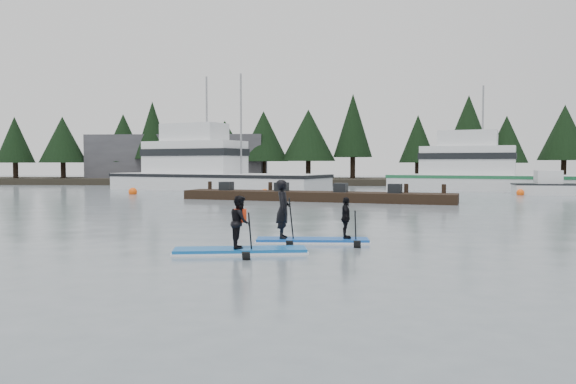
# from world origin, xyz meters

# --- Properties ---
(ground) EXTENTS (160.00, 160.00, 0.00)m
(ground) POSITION_xyz_m (0.00, 0.00, 0.00)
(ground) COLOR slate
(ground) RESTS_ON ground
(far_shore) EXTENTS (70.00, 8.00, 0.60)m
(far_shore) POSITION_xyz_m (0.00, 42.00, 0.30)
(far_shore) COLOR #2D281E
(far_shore) RESTS_ON ground
(treeline) EXTENTS (60.00, 4.00, 8.00)m
(treeline) POSITION_xyz_m (0.00, 42.00, 0.00)
(treeline) COLOR black
(treeline) RESTS_ON ground
(waterfront_building) EXTENTS (18.00, 6.00, 5.00)m
(waterfront_building) POSITION_xyz_m (-14.00, 44.00, 2.50)
(waterfront_building) COLOR #4C4C51
(waterfront_building) RESTS_ON ground
(fishing_boat_large) EXTENTS (18.23, 11.66, 10.00)m
(fishing_boat_large) POSITION_xyz_m (-7.73, 29.77, 0.76)
(fishing_boat_large) COLOR silver
(fishing_boat_large) RESTS_ON ground
(fishing_boat_medium) EXTENTS (16.13, 9.32, 9.10)m
(fishing_boat_medium) POSITION_xyz_m (13.80, 30.22, 0.66)
(fishing_boat_medium) COLOR silver
(fishing_boat_medium) RESTS_ON ground
(skiff) EXTENTS (6.47, 2.56, 0.73)m
(skiff) POSITION_xyz_m (17.35, 24.75, 0.37)
(skiff) COLOR silver
(skiff) RESTS_ON ground
(floating_dock) EXTENTS (15.59, 6.07, 0.52)m
(floating_dock) POSITION_xyz_m (0.76, 17.54, 0.26)
(floating_dock) COLOR black
(floating_dock) RESTS_ON ground
(buoy_a) EXTENTS (0.59, 0.59, 0.59)m
(buoy_a) POSITION_xyz_m (-11.79, 23.31, 0.00)
(buoy_a) COLOR #FF550C
(buoy_a) RESTS_ON ground
(buoy_c) EXTENTS (0.51, 0.51, 0.51)m
(buoy_c) POSITION_xyz_m (14.31, 24.02, 0.00)
(buoy_c) COLOR #FF550C
(buoy_c) RESTS_ON ground
(buoy_b) EXTENTS (0.57, 0.57, 0.57)m
(buoy_b) POSITION_xyz_m (-2.62, 22.43, 0.00)
(buoy_b) COLOR #FF550C
(buoy_b) RESTS_ON ground
(paddleboard_solo) EXTENTS (3.22, 1.24, 1.84)m
(paddleboard_solo) POSITION_xyz_m (-0.68, -0.96, 0.46)
(paddleboard_solo) COLOR #1157A3
(paddleboard_solo) RESTS_ON ground
(paddleboard_duo) EXTENTS (3.04, 1.11, 2.22)m
(paddleboard_duo) POSITION_xyz_m (0.88, 0.96, 0.59)
(paddleboard_duo) COLOR #124CAE
(paddleboard_duo) RESTS_ON ground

